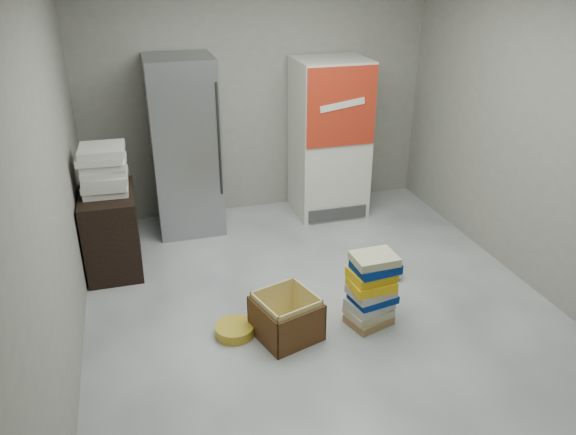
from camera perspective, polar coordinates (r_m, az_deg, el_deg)
The scene contains 10 objects.
ground at distance 4.89m, azimuth 4.05°, elevation -10.12°, with size 5.00×5.00×0.00m, color silver.
room_shell at distance 4.13m, azimuth 4.81°, elevation 10.71°, with size 4.04×5.04×2.82m.
steel_fridge at distance 6.18m, azimuth -10.44°, elevation 7.11°, with size 0.70×0.72×1.90m.
coke_cooler at distance 6.54m, azimuth 4.22°, elevation 8.04°, with size 0.80×0.73×1.80m.
wood_shelf at distance 5.69m, azimuth -17.48°, elevation -1.29°, with size 0.50×0.80×0.80m, color black.
supply_box_stack at distance 5.45m, azimuth -18.24°, elevation 4.64°, with size 0.44×0.44×0.45m.
phonebook_stack_main at distance 4.69m, azimuth 8.47°, elevation -7.24°, with size 0.43×0.38×0.66m.
phonebook_stack_side at distance 5.52m, azimuth 9.75°, elevation -5.24°, with size 0.36×0.32×0.13m.
cardboard_box at distance 4.60m, azimuth -0.17°, elevation -10.31°, with size 0.58×0.58×0.37m.
bucket_lid at distance 4.69m, azimuth -5.44°, elevation -11.29°, with size 0.32×0.32×0.09m, color gold.
Camera 1 is at (-1.42, -3.74, 2.82)m, focal length 35.00 mm.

